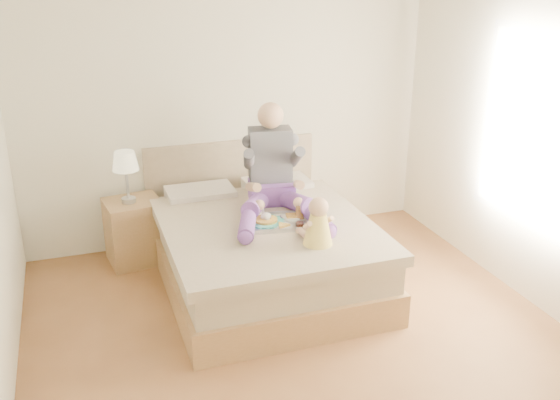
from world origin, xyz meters
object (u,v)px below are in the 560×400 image
object	(u,v)px
tray	(278,220)
bed	(261,246)
adult	(274,178)
nightstand	(135,231)
baby	(317,225)

from	to	relation	value
tray	bed	bearing A→B (deg)	121.50
adult	tray	world-z (taller)	adult
bed	tray	bearing A→B (deg)	-68.41
nightstand	adult	size ratio (longest dim) A/B	0.51
tray	baby	bearing A→B (deg)	-60.77
adult	tray	bearing A→B (deg)	-93.28
bed	nightstand	distance (m)	1.23
bed	baby	bearing A→B (deg)	-69.95
bed	adult	distance (m)	0.61
tray	baby	distance (m)	0.51
bed	nightstand	size ratio (longest dim) A/B	3.62
bed	tray	xyz separation A→B (m)	(0.09, -0.22, 0.32)
bed	tray	world-z (taller)	bed
nightstand	baby	bearing A→B (deg)	-55.94
nightstand	baby	world-z (taller)	baby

